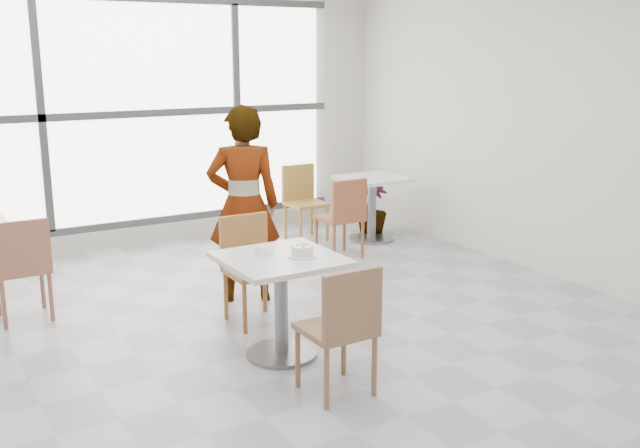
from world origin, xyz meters
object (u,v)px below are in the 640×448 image
chair_far (250,261)px  plant_right (371,207)px  coffee_cup (261,252)px  person (244,205)px  bg_chair_right_near (344,213)px  bg_chair_left_near (22,263)px  chair_near (343,323)px  main_table (281,287)px  bg_chair_right_far (303,197)px  bg_table_right (372,199)px  oatmeal_bowl (302,251)px

chair_far → plant_right: (2.52, 1.84, -0.17)m
coffee_cup → chair_far: bearing=70.7°
person → bg_chair_right_near: bearing=-133.5°
bg_chair_left_near → chair_near: bearing=121.2°
main_table → bg_chair_right_far: bearing=57.5°
bg_table_right → plant_right: (0.16, 0.23, -0.15)m
oatmeal_bowl → bg_chair_left_near: 2.40m
bg_chair_right_far → bg_chair_left_near: bearing=-160.2°
chair_near → coffee_cup: chair_near is taller
main_table → chair_near: (0.03, -0.77, -0.02)m
chair_near → plant_right: 4.29m
main_table → coffee_cup: coffee_cup is taller
person → plant_right: 2.76m
coffee_cup → person: bearing=70.2°
main_table → bg_chair_right_near: bg_chair_right_near is taller
oatmeal_bowl → bg_table_right: (2.36, 2.48, -0.31)m
chair_far → bg_table_right: chair_far is taller
main_table → oatmeal_bowl: bearing=-30.8°
bg_table_right → person: bearing=-152.5°
main_table → bg_table_right: (2.49, 2.40, -0.04)m
oatmeal_bowl → chair_near: bearing=-98.5°
chair_near → person: size_ratio=0.50×
chair_far → bg_chair_right_far: size_ratio=1.00×
chair_far → bg_chair_left_near: same height
plant_right → oatmeal_bowl: bearing=-132.9°
chair_far → bg_chair_right_near: (1.64, 1.12, 0.00)m
coffee_cup → bg_chair_left_near: bg_chair_left_near is taller
chair_near → coffee_cup: 0.91m
bg_table_right → bg_chair_right_far: bg_chair_right_far is taller
chair_far → bg_chair_right_near: size_ratio=1.00×
bg_table_right → plant_right: size_ratio=1.12×
oatmeal_bowl → plant_right: bearing=47.1°
main_table → chair_near: bearing=-87.9°
coffee_cup → person: person is taller
coffee_cup → plant_right: bearing=42.6°
person → bg_table_right: (2.18, 1.14, -0.38)m
coffee_cup → plant_right: (2.76, 2.54, -0.45)m
main_table → coffee_cup: 0.29m
main_table → bg_chair_right_near: size_ratio=0.92×
chair_far → coffee_cup: chair_far is taller
oatmeal_bowl → person: (0.18, 1.34, 0.07)m
coffee_cup → bg_chair_right_far: bg_chair_right_far is taller
bg_chair_right_near → bg_chair_right_far: (0.06, 0.98, 0.00)m
chair_near → oatmeal_bowl: chair_near is taller
oatmeal_bowl → person: bearing=82.3°
main_table → plant_right: 3.73m
bg_chair_right_near → plant_right: (0.87, 0.72, -0.17)m
person → plant_right: (2.34, 1.37, -0.53)m
bg_chair_left_near → bg_chair_right_near: same height
main_table → chair_far: size_ratio=0.92×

